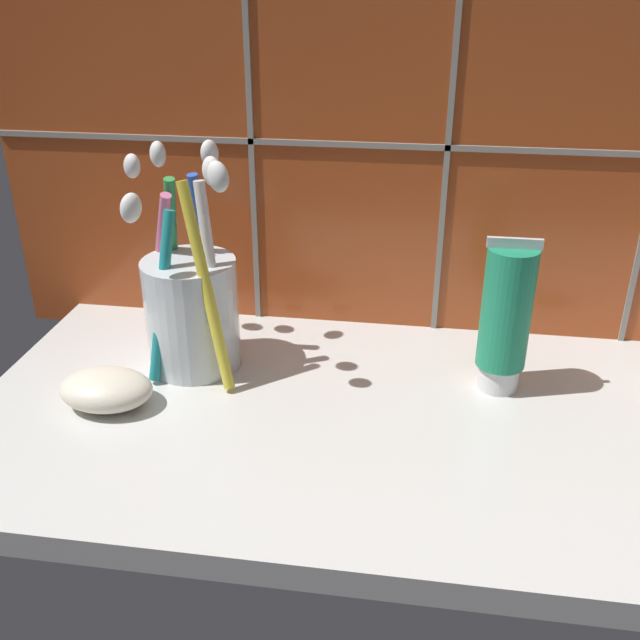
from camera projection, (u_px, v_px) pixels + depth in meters
sink_counter at (408, 428)px, 54.23cm from camera, size 67.58×31.81×2.00cm
tile_wall_backsplash at (432, 71)px, 57.89cm from camera, size 77.58×1.72×49.80cm
toothbrush_cup at (190, 304)px, 58.67cm from camera, size 12.60×11.33×18.81cm
toothpaste_tube at (504, 317)px, 54.95cm from camera, size 4.06×3.87×12.73cm
soap_bar at (105, 389)px, 54.66cm from camera, size 7.22×5.33×2.87cm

